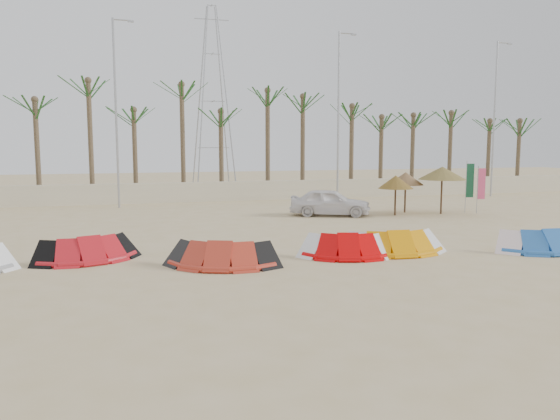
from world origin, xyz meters
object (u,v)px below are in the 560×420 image
object	(u,v)px
kite_red_left	(88,247)
parasol_right	(406,179)
parasol_left	(396,182)
kite_red_mid	(220,252)
car	(330,202)
parasol_mid	(442,173)
kite_red_right	(344,244)
kite_orange	(391,240)
kite_blue	(540,238)

from	to	relation	value
kite_red_left	parasol_right	size ratio (longest dim) A/B	1.63
parasol_left	kite_red_mid	bearing A→B (deg)	-139.90
car	parasol_mid	bearing A→B (deg)	-75.58
kite_red_right	parasol_right	size ratio (longest dim) A/B	1.55
kite_red_mid	parasol_left	distance (m)	14.48
parasol_mid	car	bearing A→B (deg)	170.95
kite_red_left	kite_orange	distance (m)	10.34
kite_red_left	car	size ratio (longest dim) A/B	0.86
kite_orange	parasol_left	size ratio (longest dim) A/B	1.73
kite_red_right	car	distance (m)	10.47
parasol_mid	parasol_right	size ratio (longest dim) A/B	1.15
kite_red_mid	parasol_right	xyz separation A→B (m)	(12.16, 10.27, 1.46)
parasol_right	car	bearing A→B (deg)	-178.23
kite_blue	parasol_mid	distance (m)	10.36
parasol_mid	car	size ratio (longest dim) A/B	0.61
kite_red_mid	car	xyz separation A→B (m)	(7.64, 10.13, 0.30)
kite_orange	parasol_right	xyz separation A→B (m)	(6.00, 9.88, 1.46)
kite_red_mid	car	world-z (taller)	car
parasol_mid	kite_blue	bearing A→B (deg)	-102.72
kite_orange	kite_blue	world-z (taller)	same
kite_orange	parasol_left	world-z (taller)	parasol_left
kite_blue	parasol_left	size ratio (longest dim) A/B	1.75
kite_orange	parasol_left	xyz separation A→B (m)	(4.87, 8.90, 1.36)
parasol_left	car	world-z (taller)	parasol_left
kite_blue	parasol_mid	xyz separation A→B (m)	(2.25, 9.95, 1.80)
kite_red_left	kite_red_right	size ratio (longest dim) A/B	1.06
kite_red_left	kite_blue	xyz separation A→B (m)	(15.56, -2.77, 0.00)
kite_red_right	parasol_right	xyz separation A→B (m)	(7.87, 10.05, 1.47)
kite_red_mid	car	distance (m)	12.70
kite_blue	car	bearing A→B (deg)	109.43
kite_red_right	kite_blue	distance (m)	7.27
kite_red_right	parasol_left	xyz separation A→B (m)	(6.74, 9.07, 1.36)
kite_blue	parasol_left	world-z (taller)	parasol_left
parasol_left	car	bearing A→B (deg)	165.98
parasol_right	kite_orange	bearing A→B (deg)	-121.27
kite_orange	parasol_mid	size ratio (longest dim) A/B	1.44
kite_red_right	kite_red_left	bearing A→B (deg)	168.08
kite_blue	car	size ratio (longest dim) A/B	0.88
kite_red_left	parasol_left	size ratio (longest dim) A/B	1.71
kite_red_mid	kite_red_left	bearing A→B (deg)	153.99
parasol_right	car	size ratio (longest dim) A/B	0.53
kite_orange	car	xyz separation A→B (m)	(1.49, 9.74, 0.30)
kite_blue	parasol_mid	bearing A→B (deg)	77.28
kite_red_mid	kite_orange	size ratio (longest dim) A/B	1.05
parasol_left	parasol_mid	distance (m)	2.75
kite_red_right	parasol_left	size ratio (longest dim) A/B	1.62
kite_red_mid	kite_blue	xyz separation A→B (m)	(11.49, -0.79, 0.00)
car	kite_red_left	bearing A→B (deg)	148.30
car	kite_red_right	bearing A→B (deg)	-175.22
kite_red_left	kite_red_right	bearing A→B (deg)	-11.92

